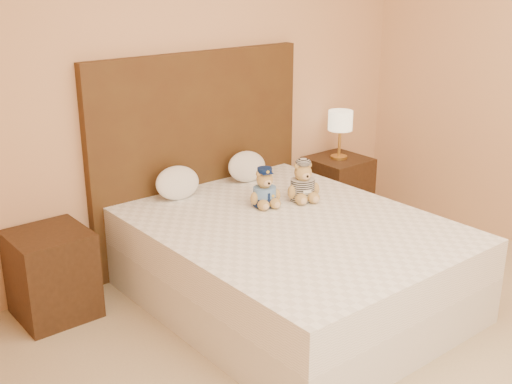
# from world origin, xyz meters

# --- Properties ---
(room_walls) EXTENTS (4.04, 4.52, 2.72)m
(room_walls) POSITION_xyz_m (0.00, 0.46, 1.81)
(room_walls) COLOR tan
(room_walls) RESTS_ON ground
(bed) EXTENTS (1.60, 2.00, 0.55)m
(bed) POSITION_xyz_m (0.00, 1.20, 0.28)
(bed) COLOR white
(bed) RESTS_ON ground
(headboard) EXTENTS (1.75, 0.08, 1.50)m
(headboard) POSITION_xyz_m (0.00, 2.21, 0.75)
(headboard) COLOR #473015
(headboard) RESTS_ON ground
(nightstand_left) EXTENTS (0.45, 0.45, 0.55)m
(nightstand_left) POSITION_xyz_m (-1.25, 2.00, 0.28)
(nightstand_left) COLOR #382112
(nightstand_left) RESTS_ON ground
(nightstand_right) EXTENTS (0.45, 0.45, 0.55)m
(nightstand_right) POSITION_xyz_m (1.25, 2.00, 0.28)
(nightstand_right) COLOR #382112
(nightstand_right) RESTS_ON ground
(lamp) EXTENTS (0.20, 0.20, 0.40)m
(lamp) POSITION_xyz_m (1.25, 2.00, 0.85)
(lamp) COLOR gold
(lamp) RESTS_ON nightstand_right
(teddy_police) EXTENTS (0.27, 0.27, 0.26)m
(teddy_police) POSITION_xyz_m (0.05, 1.53, 0.68)
(teddy_police) COLOR #AC8743
(teddy_police) RESTS_ON bed
(teddy_prisoner) EXTENTS (0.31, 0.30, 0.27)m
(teddy_prisoner) POSITION_xyz_m (0.33, 1.45, 0.69)
(teddy_prisoner) COLOR #AC8743
(teddy_prisoner) RESTS_ON bed
(pillow_left) EXTENTS (0.34, 0.22, 0.24)m
(pillow_left) POSITION_xyz_m (-0.31, 2.03, 0.67)
(pillow_left) COLOR white
(pillow_left) RESTS_ON bed
(pillow_right) EXTENTS (0.33, 0.21, 0.23)m
(pillow_right) POSITION_xyz_m (0.30, 2.03, 0.67)
(pillow_right) COLOR white
(pillow_right) RESTS_ON bed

